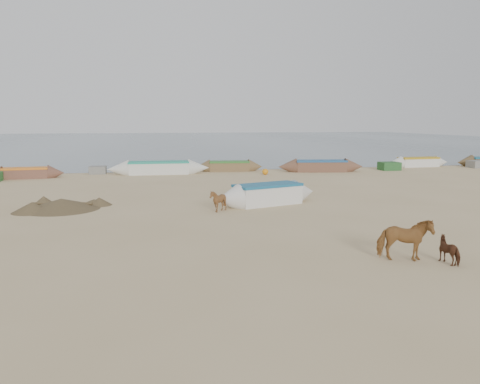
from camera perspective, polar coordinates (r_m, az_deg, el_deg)
name	(u,v)px	position (r m, az deg, el deg)	size (l,w,h in m)	color
ground	(264,240)	(15.53, 2.89, -5.84)	(140.00, 140.00, 0.00)	tan
sea	(165,140)	(96.72, -9.09, 6.25)	(160.00, 160.00, 0.00)	slate
cow_adult	(405,240)	(13.86, 19.42, -5.49)	(0.66, 1.45, 1.23)	#966331
calf_front	(218,201)	(20.12, -2.69, -1.07)	(0.79, 0.88, 0.97)	brown
calf_right	(451,250)	(14.19, 24.33, -6.46)	(0.74, 0.63, 0.74)	#552F1B
near_canoe	(268,194)	(21.94, 3.38, -0.26)	(5.38, 1.27, 0.98)	silver
debris_pile	(61,204)	(22.22, -20.95, -1.36)	(3.35, 3.35, 0.47)	brown
waterline_canoes	(198,168)	(35.16, -5.18, 2.99)	(56.13, 3.95, 0.95)	brown
beach_clutter	(258,169)	(35.25, 2.24, 2.81)	(47.13, 4.50, 0.64)	#337235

